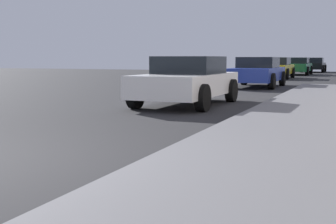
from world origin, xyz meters
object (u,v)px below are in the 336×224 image
object	(u,v)px
car_yellow	(275,68)
car_black	(314,65)
car_blue	(257,72)
car_green	(297,66)
car_white	(187,80)

from	to	relation	value
car_yellow	car_black	size ratio (longest dim) A/B	0.91
car_yellow	car_black	world-z (taller)	same
car_blue	car_black	xyz separation A→B (m)	(0.37, 22.73, 0.00)
car_blue	car_green	size ratio (longest dim) A/B	0.95
car_yellow	car_green	xyz separation A→B (m)	(0.48, 6.72, 0.00)
car_green	car_black	distance (m)	7.32
car_blue	car_green	distance (m)	15.43
car_blue	car_black	size ratio (longest dim) A/B	0.94
car_white	car_green	xyz separation A→B (m)	(-0.07, 23.63, 0.00)
car_yellow	car_green	world-z (taller)	same
car_black	car_white	bearing A→B (deg)	89.04
car_white	car_green	size ratio (longest dim) A/B	0.91
car_blue	car_yellow	bearing A→B (deg)	-85.43
car_yellow	car_green	size ratio (longest dim) A/B	0.92
car_white	car_blue	world-z (taller)	same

